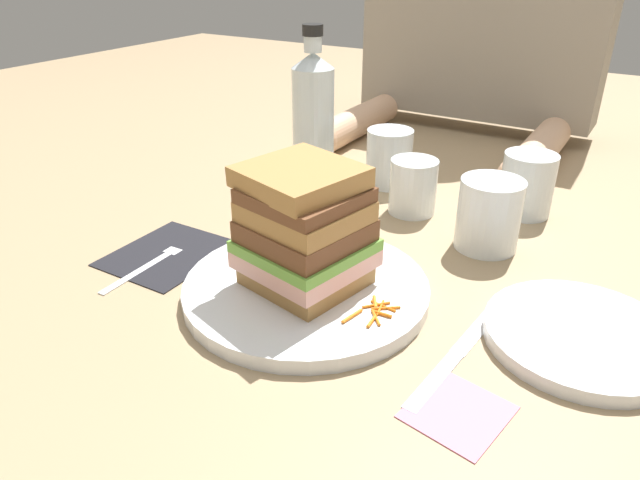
% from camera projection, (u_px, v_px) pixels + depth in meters
% --- Properties ---
extents(ground_plane, '(3.00, 3.00, 0.00)m').
position_uv_depth(ground_plane, '(312.00, 284.00, 0.68)').
color(ground_plane, '#9E8460').
extents(main_plate, '(0.28, 0.28, 0.02)m').
position_uv_depth(main_plate, '(306.00, 289.00, 0.65)').
color(main_plate, white).
rests_on(main_plate, ground_plane).
extents(sandwich, '(0.15, 0.14, 0.14)m').
position_uv_depth(sandwich, '(305.00, 229.00, 0.62)').
color(sandwich, '#A87A42').
rests_on(sandwich, main_plate).
extents(carrot_shred_0, '(0.03, 0.02, 0.00)m').
position_uv_depth(carrot_shred_0, '(266.00, 262.00, 0.68)').
color(carrot_shred_0, orange).
rests_on(carrot_shred_0, main_plate).
extents(carrot_shred_1, '(0.02, 0.03, 0.00)m').
position_uv_depth(carrot_shred_1, '(254.00, 253.00, 0.70)').
color(carrot_shred_1, orange).
rests_on(carrot_shred_1, main_plate).
extents(carrot_shred_2, '(0.02, 0.01, 0.00)m').
position_uv_depth(carrot_shred_2, '(263.00, 259.00, 0.69)').
color(carrot_shred_2, orange).
rests_on(carrot_shred_2, main_plate).
extents(carrot_shred_3, '(0.02, 0.00, 0.00)m').
position_uv_depth(carrot_shred_3, '(261.00, 254.00, 0.70)').
color(carrot_shred_3, orange).
rests_on(carrot_shred_3, main_plate).
extents(carrot_shred_4, '(0.02, 0.02, 0.00)m').
position_uv_depth(carrot_shred_4, '(257.00, 260.00, 0.69)').
color(carrot_shred_4, orange).
rests_on(carrot_shred_4, main_plate).
extents(carrot_shred_5, '(0.02, 0.01, 0.00)m').
position_uv_depth(carrot_shred_5, '(241.00, 262.00, 0.69)').
color(carrot_shred_5, orange).
rests_on(carrot_shred_5, main_plate).
extents(carrot_shred_6, '(0.02, 0.01, 0.00)m').
position_uv_depth(carrot_shred_6, '(261.00, 251.00, 0.71)').
color(carrot_shred_6, orange).
rests_on(carrot_shred_6, main_plate).
extents(carrot_shred_7, '(0.02, 0.00, 0.00)m').
position_uv_depth(carrot_shred_7, '(383.00, 314.00, 0.59)').
color(carrot_shred_7, orange).
rests_on(carrot_shred_7, main_plate).
extents(carrot_shred_8, '(0.02, 0.02, 0.00)m').
position_uv_depth(carrot_shred_8, '(376.00, 318.00, 0.58)').
color(carrot_shred_8, orange).
rests_on(carrot_shred_8, main_plate).
extents(carrot_shred_9, '(0.01, 0.03, 0.00)m').
position_uv_depth(carrot_shred_9, '(380.00, 308.00, 0.60)').
color(carrot_shred_9, orange).
rests_on(carrot_shred_9, main_plate).
extents(carrot_shred_10, '(0.01, 0.02, 0.00)m').
position_uv_depth(carrot_shred_10, '(372.00, 321.00, 0.58)').
color(carrot_shred_10, orange).
rests_on(carrot_shred_10, main_plate).
extents(carrot_shred_11, '(0.03, 0.02, 0.00)m').
position_uv_depth(carrot_shred_11, '(386.00, 308.00, 0.60)').
color(carrot_shred_11, orange).
rests_on(carrot_shred_11, main_plate).
extents(carrot_shred_12, '(0.03, 0.01, 0.00)m').
position_uv_depth(carrot_shred_12, '(383.00, 306.00, 0.60)').
color(carrot_shred_12, orange).
rests_on(carrot_shred_12, main_plate).
extents(carrot_shred_13, '(0.01, 0.02, 0.00)m').
position_uv_depth(carrot_shred_13, '(375.00, 302.00, 0.61)').
color(carrot_shred_13, orange).
rests_on(carrot_shred_13, main_plate).
extents(carrot_shred_14, '(0.01, 0.03, 0.00)m').
position_uv_depth(carrot_shred_14, '(352.00, 316.00, 0.59)').
color(carrot_shred_14, orange).
rests_on(carrot_shred_14, main_plate).
extents(carrot_shred_15, '(0.02, 0.02, 0.00)m').
position_uv_depth(carrot_shred_15, '(376.00, 305.00, 0.60)').
color(carrot_shred_15, orange).
rests_on(carrot_shred_15, main_plate).
extents(napkin_dark, '(0.13, 0.15, 0.00)m').
position_uv_depth(napkin_dark, '(168.00, 253.00, 0.74)').
color(napkin_dark, black).
rests_on(napkin_dark, ground_plane).
extents(fork, '(0.02, 0.17, 0.00)m').
position_uv_depth(fork, '(156.00, 259.00, 0.72)').
color(fork, silver).
rests_on(fork, napkin_dark).
extents(knife, '(0.03, 0.20, 0.00)m').
position_uv_depth(knife, '(456.00, 354.00, 0.56)').
color(knife, silver).
rests_on(knife, ground_plane).
extents(juice_glass, '(0.08, 0.08, 0.09)m').
position_uv_depth(juice_glass, '(488.00, 218.00, 0.74)').
color(juice_glass, white).
rests_on(juice_glass, ground_plane).
extents(water_bottle, '(0.06, 0.06, 0.25)m').
position_uv_depth(water_bottle, '(313.00, 121.00, 0.89)').
color(water_bottle, silver).
rests_on(water_bottle, ground_plane).
extents(empty_tumbler_0, '(0.08, 0.08, 0.09)m').
position_uv_depth(empty_tumbler_0, '(527.00, 184.00, 0.83)').
color(empty_tumbler_0, silver).
rests_on(empty_tumbler_0, ground_plane).
extents(empty_tumbler_1, '(0.07, 0.07, 0.08)m').
position_uv_depth(empty_tumbler_1, '(413.00, 186.00, 0.84)').
color(empty_tumbler_1, silver).
rests_on(empty_tumbler_1, ground_plane).
extents(empty_tumbler_2, '(0.07, 0.07, 0.09)m').
position_uv_depth(empty_tumbler_2, '(389.00, 158.00, 0.93)').
color(empty_tumbler_2, silver).
rests_on(empty_tumbler_2, ground_plane).
extents(side_plate, '(0.19, 0.19, 0.02)m').
position_uv_depth(side_plate, '(581.00, 336.00, 0.58)').
color(side_plate, white).
rests_on(side_plate, ground_plane).
extents(napkin_pink, '(0.09, 0.09, 0.00)m').
position_uv_depth(napkin_pink, '(458.00, 411.00, 0.49)').
color(napkin_pink, pink).
rests_on(napkin_pink, ground_plane).
extents(diner_across, '(0.48, 0.45, 0.53)m').
position_uv_depth(diner_across, '(482.00, 10.00, 1.12)').
color(diner_across, '#DBAD89').
rests_on(diner_across, ground_plane).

